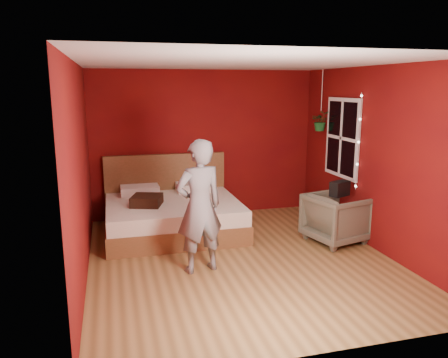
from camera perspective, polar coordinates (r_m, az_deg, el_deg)
floor at (r=6.07m, az=2.14°, el=-10.39°), size 4.50×4.50×0.00m
room_walls at (r=5.64m, az=2.27°, el=5.58°), size 4.04×4.54×2.62m
window at (r=7.27m, az=15.16°, el=5.19°), size 0.05×0.97×1.27m
fairy_lights at (r=6.81m, az=17.16°, el=4.64°), size 0.04×0.04×1.45m
bed at (r=7.12m, az=-6.75°, el=-4.48°), size 2.10×1.79×1.16m
person at (r=5.44m, az=-3.24°, el=-3.63°), size 0.69×0.53×1.69m
armchair at (r=6.81m, az=14.46°, el=-4.96°), size 0.98×0.96×0.74m
handbag at (r=6.60m, az=14.88°, el=-1.22°), size 0.34×0.26×0.22m
throw_pillow at (r=6.78m, az=-10.05°, el=-2.77°), size 0.55×0.55×0.15m
hanging_plant at (r=7.73m, az=12.51°, el=7.43°), size 0.38×0.36×1.04m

